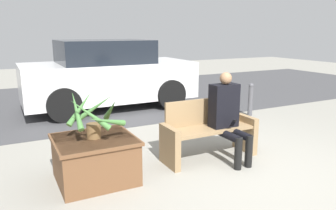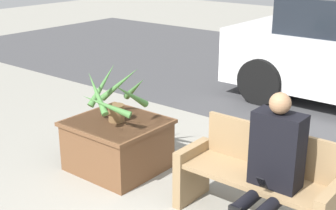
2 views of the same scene
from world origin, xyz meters
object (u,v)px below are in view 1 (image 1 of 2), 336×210
at_px(parked_car, 108,75).
at_px(planter_box, 95,158).
at_px(bench, 208,131).
at_px(potted_plant, 93,116).
at_px(bollard_post, 250,99).
at_px(person_seated, 227,113).

bearing_deg(parked_car, planter_box, -109.51).
bearing_deg(bench, potted_plant, -179.35).
bearing_deg(bench, bollard_post, 36.21).
height_order(person_seated, bollard_post, person_seated).
bearing_deg(bench, planter_box, -179.62).
bearing_deg(potted_plant, bench, 0.65).
height_order(bench, planter_box, bench).
bearing_deg(person_seated, bollard_post, 41.79).
height_order(person_seated, parked_car, parked_car).
distance_m(planter_box, parked_car, 4.13).
height_order(bench, bollard_post, bench).
relative_size(potted_plant, parked_car, 0.18).
bearing_deg(planter_box, person_seated, -4.91).
bearing_deg(potted_plant, planter_box, 118.80).
relative_size(person_seated, planter_box, 1.32).
xyz_separation_m(person_seated, parked_car, (-0.53, 4.02, 0.12)).
distance_m(person_seated, parked_car, 4.06).
bearing_deg(bollard_post, planter_box, -157.31).
distance_m(parked_car, bollard_post, 3.41).
distance_m(potted_plant, bollard_post, 4.27).
height_order(bench, person_seated, person_seated).
bearing_deg(potted_plant, parked_car, 70.59).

